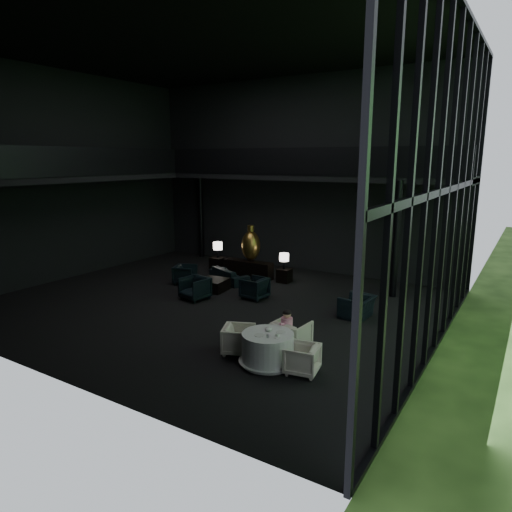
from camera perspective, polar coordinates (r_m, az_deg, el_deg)
The scene contains 35 objects.
floor at distance 15.21m, azimuth -5.41°, elevation -5.99°, with size 14.00×12.00×0.02m, color black.
ceiling at distance 14.83m, azimuth -6.08°, elevation 24.87°, with size 14.00×12.00×0.02m, color black.
wall_back at distance 19.58m, azimuth 5.18°, elevation 9.98°, with size 14.00×0.04×8.00m, color black.
wall_front at distance 10.39m, azimuth -26.44°, elevation 6.94°, with size 14.00×0.04×8.00m, color black.
wall_left at distance 19.54m, azimuth -22.47°, elevation 9.13°, with size 0.04×12.00×8.00m, color black.
curtain_wall at distance 11.64m, azimuth 22.84°, elevation 7.68°, with size 0.20×12.00×8.00m, color black, non-canonical shape.
mezzanine_left at distance 18.74m, azimuth -20.65°, elevation 9.18°, with size 2.00×12.00×0.25m, color black.
mezzanine_back at distance 18.24m, azimuth 6.59°, elevation 9.80°, with size 12.00×2.00×0.25m, color black.
railing_left at distance 17.95m, azimuth -18.79°, elevation 11.13°, with size 0.06×12.00×1.00m, color black.
railing_back at distance 17.33m, azimuth 5.19°, elevation 11.70°, with size 12.00×0.06×1.00m, color black.
column_nw at distance 22.20m, azimuth -6.92°, elevation 5.01°, with size 0.24×0.24×4.00m, color black.
column_ne at distance 16.21m, azimuth 17.10°, elevation 1.95°, with size 0.24×0.24×4.00m, color black.
console at distance 18.40m, azimuth -0.99°, elevation -1.65°, with size 2.11×0.48×0.67m, color black.
bronze_urn at distance 18.36m, azimuth -0.66°, elevation 1.34°, with size 0.76×0.76×1.42m.
side_table_left at distance 19.39m, azimuth -4.77°, elevation -1.06°, with size 0.56×0.56×0.61m, color black.
table_lamp_left at distance 19.23m, azimuth -4.81°, elevation 1.19°, with size 0.39×0.39×0.65m.
side_table_right at distance 17.71m, azimuth 3.56°, elevation -2.45°, with size 0.48×0.48×0.53m, color black.
table_lamp_right at distance 17.52m, azimuth 3.53°, elevation -0.23°, with size 0.37×0.37×0.62m.
sofa at distance 17.73m, azimuth -3.38°, elevation -2.21°, with size 1.68×0.49×0.66m, color black.
lounge_armchair_west at distance 17.65m, azimuth -8.86°, elevation -2.15°, with size 0.79×0.74×0.81m, color black.
lounge_armchair_east at distance 15.60m, azimuth -0.20°, elevation -3.84°, with size 0.82×0.77×0.85m, color black.
lounge_armchair_south at distance 15.64m, azimuth -7.66°, elevation -3.75°, with size 0.91×0.85×0.93m, color black.
window_armchair at distance 14.14m, azimuth 12.54°, elevation -5.88°, with size 0.95×0.61×0.83m, color black.
coffee_table at distance 16.67m, azimuth -5.37°, elevation -3.61°, with size 0.94×0.94×0.42m, color black.
dining_table at distance 10.84m, azimuth 1.48°, elevation -11.74°, with size 1.38×1.38×0.75m.
dining_chair_north at distance 11.60m, azimuth 4.47°, elevation -9.52°, with size 0.86×0.81×0.89m, color beige.
dining_chair_east at distance 10.46m, azimuth 5.77°, elevation -12.64°, with size 0.67×0.62×0.69m, color silver.
dining_chair_west at distance 11.38m, azimuth -2.17°, elevation -10.26°, with size 0.73×0.69×0.76m, color silver.
child at distance 11.39m, azimuth 3.88°, elevation -8.22°, with size 0.29×0.29×0.62m.
plate_a at distance 10.56m, azimuth 0.42°, elevation -9.87°, with size 0.23×0.23×0.01m, color white.
plate_b at distance 10.75m, azimuth 3.14°, elevation -9.48°, with size 0.22×0.22×0.02m, color white.
saucer at distance 10.42m, azimuth 2.70°, elevation -10.20°, with size 0.13×0.13×0.01m, color white.
coffee_cup at distance 10.50m, azimuth 2.66°, elevation -9.80°, with size 0.08×0.08×0.06m, color white.
cereal_bowl at distance 10.82m, azimuth 1.58°, elevation -9.12°, with size 0.17×0.17×0.08m, color white.
cream_pot at distance 10.44m, azimuth 1.45°, elevation -9.98°, with size 0.06×0.06×0.07m, color #99999E.
Camera 1 is at (8.80, -11.47, 4.71)m, focal length 32.00 mm.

